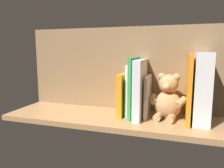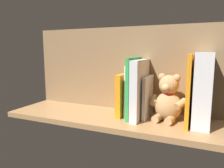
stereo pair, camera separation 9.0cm
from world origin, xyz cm
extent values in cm
cube|color=#A87A4C|center=(0.00, 0.00, -1.10)|extent=(92.65, 29.14, 2.20)
cube|color=olive|center=(0.00, -12.32, 19.48)|extent=(92.65, 1.50, 38.95)
cube|color=white|center=(-35.73, -2.56, 13.75)|extent=(6.12, 17.03, 27.49)
cube|color=orange|center=(-31.15, -2.11, 13.39)|extent=(1.45, 18.12, 26.78)
ellipsoid|color=tan|center=(-23.34, -3.44, 5.76)|extent=(12.65, 11.75, 11.52)
sphere|color=tan|center=(-23.34, -3.44, 14.49)|extent=(7.92, 7.92, 7.92)
sphere|color=tan|center=(-26.25, -2.86, 17.46)|extent=(3.06, 3.06, 3.06)
sphere|color=tan|center=(-20.43, -4.02, 17.46)|extent=(3.06, 3.06, 3.06)
sphere|color=tan|center=(-22.68, -0.14, 13.89)|extent=(3.06, 3.06, 3.06)
cylinder|color=tan|center=(-28.42, -0.95, 7.77)|extent=(5.25, 6.24, 4.26)
cylinder|color=tan|center=(-17.69, -3.10, 7.77)|extent=(3.52, 6.00, 4.26)
cylinder|color=tan|center=(-24.92, 1.87, 1.53)|extent=(3.85, 4.84, 3.06)
cylinder|color=tan|center=(-19.84, 0.85, 1.53)|extent=(3.85, 4.84, 3.06)
torus|color=red|center=(-23.34, -3.44, 11.34)|extent=(6.18, 6.18, 0.90)
cube|color=silver|center=(-14.87, -3.85, 8.74)|extent=(1.24, 14.64, 17.49)
cube|color=silver|center=(-11.89, -1.72, 12.19)|extent=(3.13, 18.90, 24.38)
cube|color=green|center=(-8.88, -2.47, 12.63)|extent=(1.30, 17.39, 25.25)
cube|color=silver|center=(-6.75, -4.69, 10.96)|extent=(1.53, 12.96, 21.92)
cube|color=orange|center=(-4.10, -3.59, 9.07)|extent=(2.35, 15.16, 18.14)
camera|label=1|loc=(-26.87, 84.84, 27.80)|focal=33.73mm
camera|label=2|loc=(-35.30, 81.70, 27.80)|focal=33.73mm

